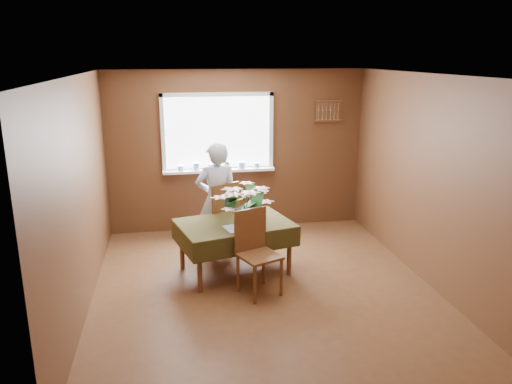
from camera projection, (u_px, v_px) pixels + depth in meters
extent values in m
plane|color=brown|center=(264.00, 288.00, 5.99)|extent=(4.50, 4.50, 0.00)
plane|color=white|center=(265.00, 75.00, 5.32)|extent=(4.50, 4.50, 0.00)
plane|color=brown|center=(237.00, 151.00, 7.79)|extent=(4.00, 0.00, 4.00)
plane|color=brown|center=(325.00, 269.00, 3.52)|extent=(4.00, 0.00, 4.00)
plane|color=brown|center=(81.00, 196.00, 5.32)|extent=(0.00, 4.50, 4.50)
plane|color=brown|center=(428.00, 180.00, 5.99)|extent=(0.00, 4.50, 4.50)
cube|color=white|center=(218.00, 133.00, 7.65)|extent=(1.60, 0.01, 1.10)
cube|color=white|center=(217.00, 94.00, 7.48)|extent=(1.72, 0.06, 0.06)
cube|color=white|center=(219.00, 170.00, 7.79)|extent=(1.72, 0.06, 0.06)
cube|color=white|center=(163.00, 134.00, 7.49)|extent=(0.06, 0.06, 1.22)
cube|color=white|center=(271.00, 131.00, 7.77)|extent=(0.06, 0.06, 1.22)
cube|color=white|center=(219.00, 170.00, 7.72)|extent=(1.72, 0.20, 0.04)
cylinder|color=white|center=(181.00, 168.00, 7.59)|extent=(0.09, 0.09, 0.08)
cylinder|color=white|center=(196.00, 166.00, 7.62)|extent=(0.11, 0.11, 0.12)
cylinder|color=white|center=(212.00, 167.00, 7.66)|extent=(0.12, 0.12, 0.09)
cylinder|color=white|center=(227.00, 165.00, 7.70)|extent=(0.10, 0.10, 0.13)
cylinder|color=white|center=(242.00, 165.00, 7.74)|extent=(0.11, 0.11, 0.10)
cylinder|color=white|center=(257.00, 165.00, 7.78)|extent=(0.09, 0.09, 0.08)
cube|color=brown|center=(328.00, 111.00, 7.85)|extent=(0.40, 0.03, 0.30)
cube|color=brown|center=(329.00, 101.00, 7.80)|extent=(0.44, 0.04, 0.03)
cube|color=brown|center=(328.00, 121.00, 7.88)|extent=(0.44, 0.04, 0.03)
cylinder|color=brown|center=(200.00, 268.00, 5.81)|extent=(0.06, 0.06, 0.62)
cylinder|color=brown|center=(289.00, 252.00, 6.27)|extent=(0.06, 0.06, 0.62)
cylinder|color=brown|center=(182.00, 246.00, 6.46)|extent=(0.06, 0.06, 0.62)
cylinder|color=brown|center=(264.00, 233.00, 6.92)|extent=(0.06, 0.06, 0.62)
cube|color=brown|center=(234.00, 225.00, 6.28)|extent=(1.50, 1.18, 0.04)
cube|color=black|center=(234.00, 223.00, 6.27)|extent=(1.56, 1.24, 0.01)
cube|color=black|center=(249.00, 245.00, 5.89)|extent=(1.34, 0.35, 0.25)
cube|color=black|center=(222.00, 222.00, 6.71)|extent=(1.34, 0.35, 0.25)
cube|color=black|center=(182.00, 240.00, 6.03)|extent=(0.24, 0.91, 0.25)
cube|color=black|center=(283.00, 225.00, 6.57)|extent=(0.24, 0.91, 0.25)
cube|color=#4C99D9|center=(241.00, 228.00, 6.07)|extent=(0.46, 0.38, 0.01)
cylinder|color=brown|center=(220.00, 230.00, 7.27)|extent=(0.04, 0.04, 0.48)
cylinder|color=brown|center=(198.00, 236.00, 7.03)|extent=(0.04, 0.04, 0.48)
cylinder|color=brown|center=(237.00, 237.00, 6.99)|extent=(0.04, 0.04, 0.48)
cylinder|color=brown|center=(214.00, 243.00, 6.75)|extent=(0.04, 0.04, 0.48)
cube|color=brown|center=(217.00, 219.00, 6.94)|extent=(0.62, 0.62, 0.03)
cube|color=brown|center=(226.00, 203.00, 6.71)|extent=(0.40, 0.25, 0.53)
cylinder|color=brown|center=(255.00, 285.00, 5.56)|extent=(0.04, 0.04, 0.46)
cylinder|color=brown|center=(281.00, 277.00, 5.75)|extent=(0.04, 0.04, 0.46)
cylinder|color=brown|center=(238.00, 273.00, 5.85)|extent=(0.04, 0.04, 0.46)
cylinder|color=brown|center=(264.00, 267.00, 6.04)|extent=(0.04, 0.04, 0.46)
cube|color=brown|center=(260.00, 256.00, 5.74)|extent=(0.56, 0.56, 0.03)
cube|color=brown|center=(250.00, 229.00, 5.83)|extent=(0.40, 0.19, 0.51)
imported|color=white|center=(217.00, 200.00, 6.79)|extent=(0.60, 0.41, 1.59)
cylinder|color=white|center=(243.00, 222.00, 6.05)|extent=(0.12, 0.12, 0.15)
cylinder|color=#33662D|center=(243.00, 213.00, 6.01)|extent=(0.07, 0.07, 0.11)
cylinder|color=white|center=(257.00, 217.00, 6.44)|extent=(0.28, 0.28, 0.01)
cube|color=silver|center=(248.00, 224.00, 6.17)|extent=(0.05, 0.22, 0.00)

